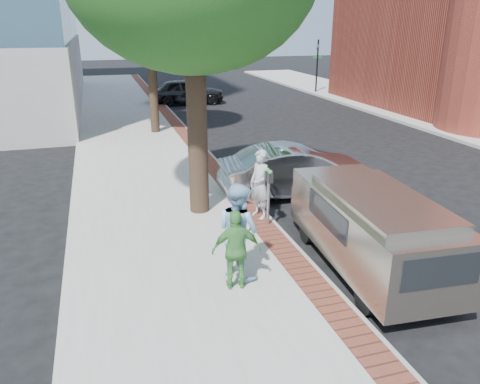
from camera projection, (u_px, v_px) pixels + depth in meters
name	position (u px, v px, depth m)	size (l,w,h in m)	color
ground	(241.00, 242.00, 11.24)	(120.00, 120.00, 0.00)	black
sidewalk	(143.00, 157.00, 18.00)	(5.00, 60.00, 0.15)	#9E9991
brick_strip	(199.00, 151.00, 18.57)	(0.60, 60.00, 0.01)	brown
curb	(208.00, 152.00, 18.69)	(0.10, 60.00, 0.15)	gray
signal_near	(155.00, 66.00, 30.49)	(0.70, 0.15, 3.80)	black
signal_far	(317.00, 62.00, 33.67)	(0.70, 0.15, 3.80)	black
tree_far	(148.00, 14.00, 20.08)	(4.80, 4.80, 7.14)	black
parking_meter	(269.00, 185.00, 11.45)	(0.12, 0.32, 1.47)	gray
person_gray	(260.00, 184.00, 11.99)	(0.66, 0.43, 1.81)	#A8A8AD
person_officer	(238.00, 230.00, 9.18)	(0.94, 0.74, 1.94)	#95C3E6
person_green	(236.00, 250.00, 8.77)	(0.93, 0.39, 1.59)	#4B9543
sedan_silver	(297.00, 171.00, 14.05)	(1.60, 4.60, 1.52)	#ACAEB3
bg_car	(186.00, 91.00, 29.79)	(1.90, 4.71, 1.61)	black
van	(367.00, 224.00, 9.85)	(2.15, 4.89, 1.76)	gray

